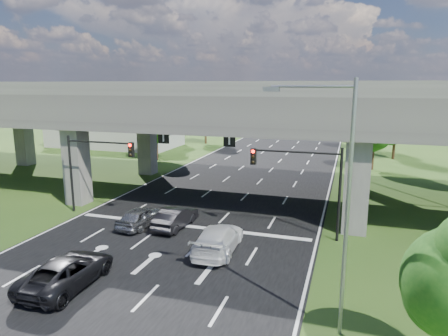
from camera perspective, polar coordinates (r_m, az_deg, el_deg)
The scene contains 19 objects.
ground at distance 25.44m, azimuth -8.13°, elevation -10.88°, with size 160.00×160.00×0.00m, color #244115.
road at distance 34.17m, azimuth -0.81°, elevation -4.77°, with size 18.00×120.00×0.03m, color black.
overpass at distance 34.70m, azimuth 0.21°, elevation 8.76°, with size 80.00×15.00×10.00m.
warehouse at distance 67.30m, azimuth -15.23°, elevation 4.76°, with size 20.00×10.00×4.00m, color #9E9E99.
signal_right at distance 25.73m, azimuth 11.48°, elevation -0.95°, with size 5.76×0.54×6.00m.
signal_left at distance 31.45m, azimuth -18.12°, elevation 1.00°, with size 5.76×0.54×6.00m.
streetlight_near at distance 15.54m, azimuth 15.90°, elevation -3.22°, with size 3.38×0.25×10.00m.
streetlight_far at distance 45.21m, azimuth 17.35°, elevation 6.30°, with size 3.38×0.25×10.00m.
streetlight_beyond at distance 61.17m, azimuth 17.55°, elevation 7.58°, with size 3.38×0.25×10.00m.
tree_left_near at distance 53.23m, azimuth -9.67°, elevation 6.30°, with size 4.50×4.50×7.80m.
tree_left_mid at distance 61.74m, azimuth -8.73°, elevation 6.47°, with size 3.91×3.90×6.76m.
tree_left_far at distance 67.40m, azimuth -2.62°, elevation 7.85°, with size 4.80×4.80×8.32m.
tree_right_near at distance 49.39m, azimuth 20.75°, elevation 4.92°, with size 4.20×4.20×7.28m.
tree_right_mid at distance 57.59m, azimuth 23.35°, elevation 5.27°, with size 3.91×3.90×6.76m.
tree_right_far at distance 65.25m, azimuth 19.25°, elevation 6.80°, with size 4.50×4.50×7.80m.
car_silver at distance 28.59m, azimuth -11.78°, elevation -6.84°, with size 1.68×4.17×1.42m, color gray.
car_dark at distance 28.02m, azimuth -6.92°, elevation -7.05°, with size 1.52×4.36×1.44m, color black.
car_white at distance 24.00m, azimuth -0.86°, elevation -10.07°, with size 2.20×5.41×1.57m, color silver.
car_trailing at distance 21.61m, azimuth -21.47°, elevation -13.61°, with size 2.50×5.41×1.50m, color black.
Camera 1 is at (10.45, -21.04, 9.75)m, focal length 32.00 mm.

